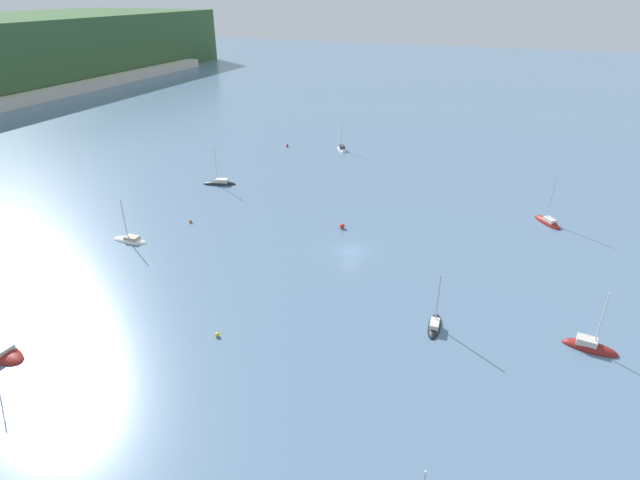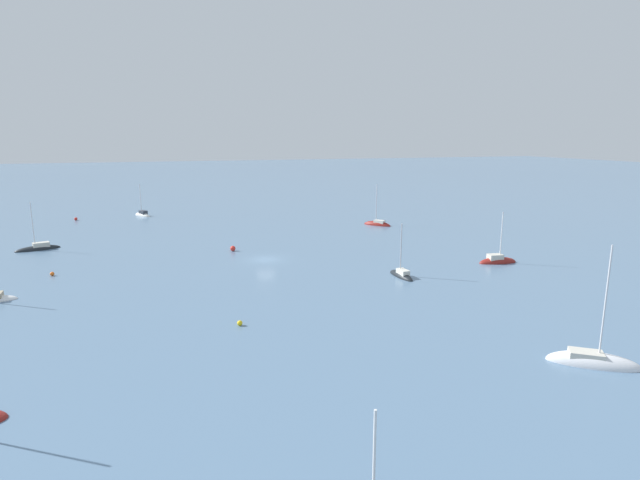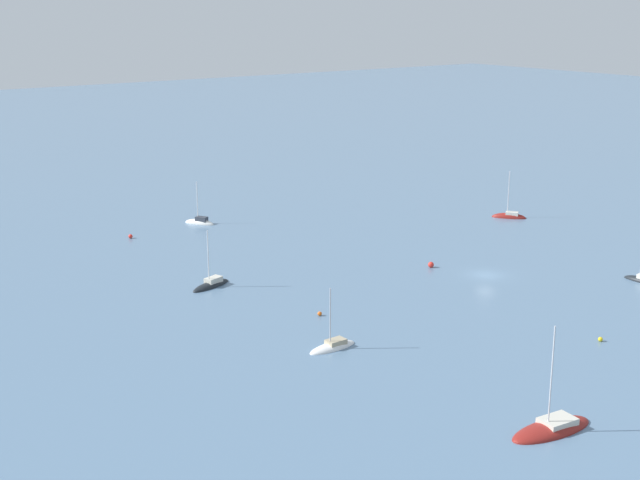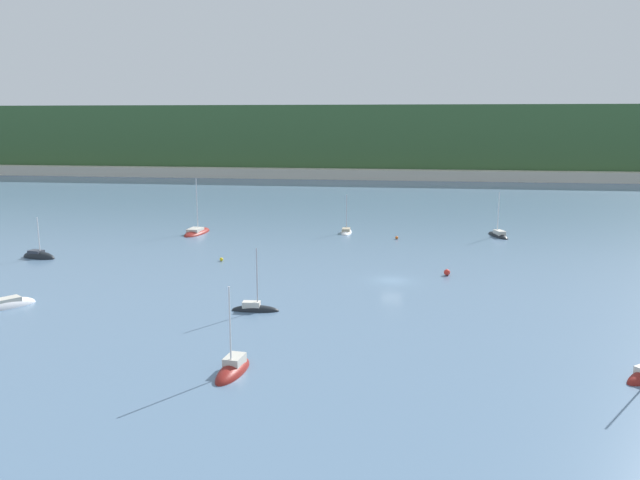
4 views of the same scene
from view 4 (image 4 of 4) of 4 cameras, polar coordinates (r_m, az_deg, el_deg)
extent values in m
plane|color=slate|center=(78.65, 6.60, -3.71)|extent=(600.00, 600.00, 0.00)
cube|color=#385B33|center=(250.34, 7.68, 9.19)|extent=(369.52, 77.53, 24.49)
cube|color=beige|center=(208.76, 7.52, 5.93)|extent=(314.09, 6.00, 3.31)
ellipsoid|color=maroon|center=(112.36, -11.18, 0.62)|extent=(3.77, 8.80, 1.56)
cube|color=beige|center=(111.62, -11.34, 0.92)|extent=(2.39, 3.26, 0.58)
cylinder|color=silver|center=(111.97, -11.19, 3.20)|extent=(0.14, 0.14, 9.24)
ellipsoid|color=silver|center=(75.21, -26.99, -5.56)|extent=(5.66, 6.74, 1.99)
cube|color=beige|center=(75.17, -26.65, -4.91)|extent=(2.60, 2.83, 0.47)
ellipsoid|color=black|center=(66.50, -5.94, -6.45)|extent=(5.13, 1.69, 1.23)
cube|color=silver|center=(66.38, -6.29, -5.89)|extent=(1.87, 1.09, 0.67)
cylinder|color=#B2B2B7|center=(65.48, -5.78, -3.50)|extent=(0.14, 0.14, 6.42)
ellipsoid|color=black|center=(111.57, 15.95, 0.33)|extent=(3.79, 6.69, 1.33)
cube|color=beige|center=(110.98, 16.09, 0.65)|extent=(1.96, 2.61, 0.75)
cylinder|color=silver|center=(111.21, 15.99, 2.36)|extent=(0.14, 0.14, 7.17)
ellipsoid|color=white|center=(110.77, 2.41, 0.67)|extent=(2.14, 5.94, 1.17)
cube|color=tan|center=(110.20, 2.40, 0.94)|extent=(1.43, 2.16, 0.57)
cylinder|color=#B2B2B7|center=(110.48, 2.44, 2.51)|extent=(0.14, 0.14, 6.45)
ellipsoid|color=black|center=(99.53, -24.30, -1.50)|extent=(5.83, 3.11, 1.99)
cube|color=#333842|center=(99.67, -24.52, -1.01)|extent=(2.24, 1.78, 0.56)
cylinder|color=silver|center=(98.73, -24.34, 0.34)|extent=(0.14, 0.14, 5.44)
ellipsoid|color=maroon|center=(51.35, -7.99, -11.90)|extent=(2.52, 5.71, 1.62)
cube|color=beige|center=(51.41, -7.82, -10.86)|extent=(1.54, 2.13, 0.79)
cylinder|color=silver|center=(49.75, -8.23, -7.97)|extent=(0.14, 0.14, 6.73)
sphere|color=red|center=(82.24, 11.53, -2.91)|extent=(0.81, 0.81, 0.81)
sphere|color=yellow|center=(89.74, -9.00, -1.76)|extent=(0.51, 0.51, 0.51)
sphere|color=orange|center=(105.51, 7.03, 0.22)|extent=(0.52, 0.52, 0.52)
camera|label=1|loc=(86.42, -41.71, 18.04)|focal=28.00mm
camera|label=2|loc=(114.29, -30.29, 8.32)|focal=28.00mm
camera|label=3|loc=(181.30, -19.53, 15.45)|focal=50.00mm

